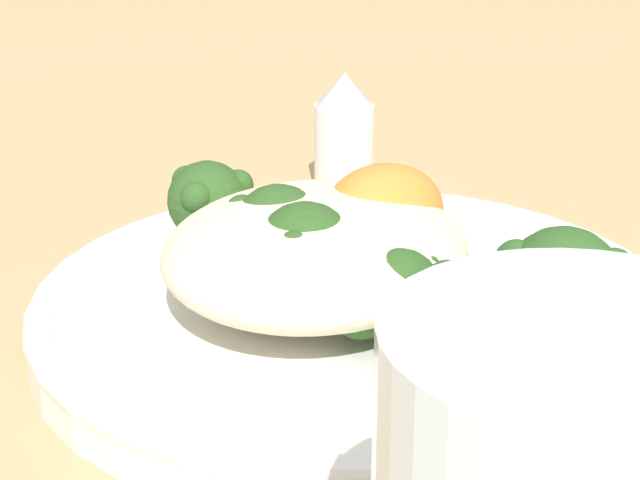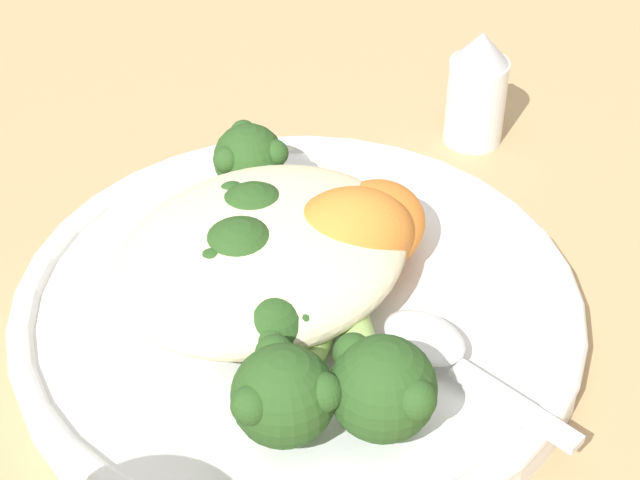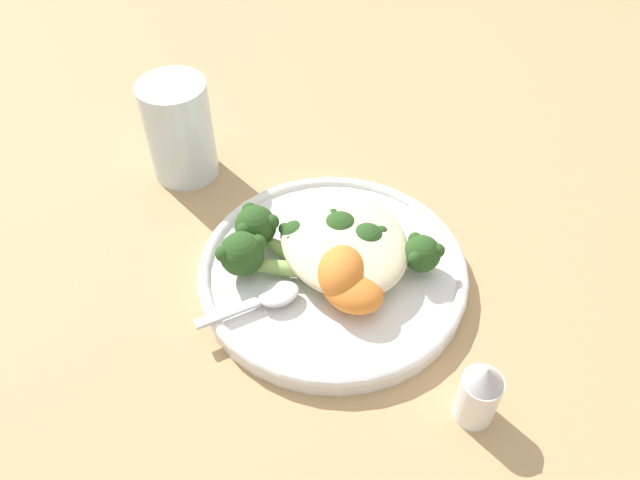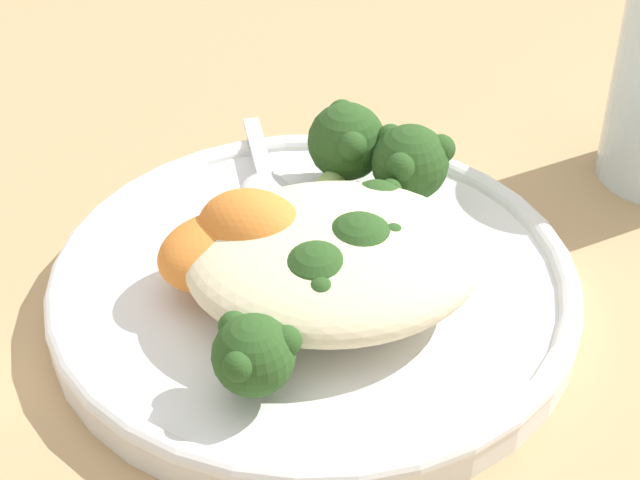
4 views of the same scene
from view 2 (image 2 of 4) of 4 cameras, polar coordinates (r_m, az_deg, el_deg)
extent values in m
plane|color=tan|center=(0.50, 1.09, -4.37)|extent=(4.00, 4.00, 0.00)
cylinder|color=white|center=(0.50, -1.17, -3.98)|extent=(0.26, 0.26, 0.02)
torus|color=white|center=(0.49, -1.19, -3.31)|extent=(0.26, 0.26, 0.01)
ellipsoid|color=beige|center=(0.48, -3.05, -0.76)|extent=(0.14, 0.12, 0.04)
ellipsoid|color=#8EB25B|center=(0.51, -1.25, 0.66)|extent=(0.04, 0.10, 0.02)
sphere|color=#284C1E|center=(0.54, -3.81, 4.35)|extent=(0.04, 0.04, 0.04)
sphere|color=#284C1E|center=(0.55, -4.11, 5.71)|extent=(0.01, 0.01, 0.01)
sphere|color=#284C1E|center=(0.53, -5.00, 4.29)|extent=(0.01, 0.01, 0.01)
sphere|color=#284C1E|center=(0.53, -2.41, 4.66)|extent=(0.01, 0.01, 0.01)
ellipsoid|color=#8EB25B|center=(0.49, -0.46, -1.56)|extent=(0.03, 0.06, 0.01)
sphere|color=#284C1E|center=(0.49, -3.53, 0.94)|extent=(0.04, 0.04, 0.04)
sphere|color=#284C1E|center=(0.50, -4.69, 2.33)|extent=(0.01, 0.01, 0.01)
sphere|color=#284C1E|center=(0.48, -2.39, 0.75)|extent=(0.01, 0.01, 0.01)
ellipsoid|color=#8EB25B|center=(0.48, -1.81, -2.01)|extent=(0.05, 0.06, 0.01)
sphere|color=#284C1E|center=(0.48, -5.60, -1.02)|extent=(0.03, 0.03, 0.03)
sphere|color=#284C1E|center=(0.49, -5.84, 0.27)|extent=(0.01, 0.01, 0.01)
sphere|color=#284C1E|center=(0.48, -6.69, -1.16)|extent=(0.01, 0.01, 0.01)
sphere|color=#284C1E|center=(0.48, -4.37, -0.81)|extent=(0.01, 0.01, 0.01)
ellipsoid|color=#8EB25B|center=(0.48, -0.55, -2.13)|extent=(0.06, 0.05, 0.02)
sphere|color=#284C1E|center=(0.47, -4.22, -1.11)|extent=(0.04, 0.04, 0.04)
sphere|color=#284C1E|center=(0.48, -4.59, 0.72)|extent=(0.02, 0.02, 0.02)
sphere|color=#284C1E|center=(0.46, -5.75, -1.32)|extent=(0.02, 0.02, 0.02)
sphere|color=#284C1E|center=(0.46, -2.44, -0.81)|extent=(0.02, 0.02, 0.02)
ellipsoid|color=#8EB25B|center=(0.47, -0.71, -2.87)|extent=(0.08, 0.03, 0.02)
sphere|color=#284C1E|center=(0.45, -4.67, -4.37)|extent=(0.03, 0.03, 0.03)
sphere|color=#284C1E|center=(0.46, -4.58, -2.92)|extent=(0.01, 0.01, 0.01)
sphere|color=#284C1E|center=(0.45, -6.15, -3.87)|extent=(0.01, 0.01, 0.01)
sphere|color=#284C1E|center=(0.44, -4.84, -4.92)|extent=(0.01, 0.01, 0.01)
sphere|color=#284C1E|center=(0.45, -3.25, -3.94)|extent=(0.01, 0.01, 0.01)
ellipsoid|color=#8EB25B|center=(0.47, 0.23, -2.87)|extent=(0.08, 0.03, 0.02)
sphere|color=#284C1E|center=(0.45, -2.48, -4.88)|extent=(0.03, 0.03, 0.03)
sphere|color=#284C1E|center=(0.45, -2.41, -3.30)|extent=(0.01, 0.01, 0.01)
sphere|color=#284C1E|center=(0.44, -4.08, -4.33)|extent=(0.01, 0.01, 0.01)
sphere|color=#284C1E|center=(0.43, -2.60, -5.49)|extent=(0.01, 0.01, 0.01)
sphere|color=#284C1E|center=(0.44, -0.92, -4.41)|extent=(0.01, 0.01, 0.01)
ellipsoid|color=#8EB25B|center=(0.45, -0.20, -5.26)|extent=(0.09, 0.06, 0.01)
sphere|color=#284C1E|center=(0.41, -1.97, -8.32)|extent=(0.04, 0.04, 0.04)
sphere|color=#284C1E|center=(0.42, -2.44, -6.08)|extent=(0.02, 0.02, 0.02)
sphere|color=#284C1E|center=(0.40, -3.71, -8.78)|extent=(0.02, 0.02, 0.02)
sphere|color=#284C1E|center=(0.41, 0.18, -8.12)|extent=(0.02, 0.02, 0.02)
ellipsoid|color=#8EB25B|center=(0.46, 1.92, -4.87)|extent=(0.06, 0.09, 0.02)
sphere|color=#284C1E|center=(0.42, 3.37, -7.94)|extent=(0.04, 0.04, 0.04)
sphere|color=#284C1E|center=(0.42, 1.77, -6.05)|extent=(0.02, 0.02, 0.02)
sphere|color=#284C1E|center=(0.40, 5.13, -8.48)|extent=(0.02, 0.02, 0.02)
ellipsoid|color=orange|center=(0.50, 2.92, 0.85)|extent=(0.08, 0.07, 0.03)
ellipsoid|color=orange|center=(0.48, 1.69, 0.34)|extent=(0.07, 0.07, 0.04)
cube|color=silver|center=(0.45, 10.75, -8.32)|extent=(0.01, 0.06, 0.00)
ellipsoid|color=silver|center=(0.46, 5.79, -5.04)|extent=(0.03, 0.04, 0.01)
cylinder|color=white|center=(0.61, 8.30, 7.33)|extent=(0.03, 0.03, 0.05)
cone|color=#B2B2B7|center=(0.60, 8.61, 10.12)|extent=(0.03, 0.03, 0.02)
camera|label=1|loc=(0.28, -61.62, -20.26)|focal=60.00mm
camera|label=3|loc=(0.62, 51.62, 40.94)|focal=35.00mm
camera|label=4|loc=(0.73, -24.98, 36.84)|focal=60.00mm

